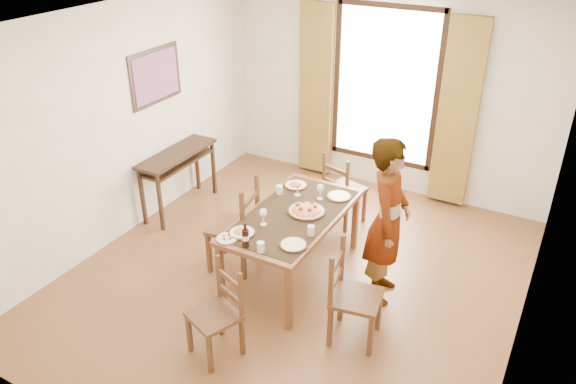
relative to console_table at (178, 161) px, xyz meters
The scene contains 22 objects.
ground 2.22m from the console_table, 16.47° to the right, with size 5.00×5.00×0.00m, color #57301B.
room_shell 2.25m from the console_table, 13.10° to the right, with size 4.60×5.10×2.74m.
console_table is the anchor object (origin of this frame).
dining_table 2.05m from the console_table, 16.13° to the right, with size 0.89×1.70×0.76m.
chair_west 1.57m from the console_table, 28.52° to the right, with size 0.54×0.54×1.06m.
chair_north 2.12m from the console_table, 18.78° to the left, with size 0.52×0.52×0.96m.
chair_south 2.75m from the console_table, 44.60° to the right, with size 0.51×0.51×0.89m.
chair_east 3.16m from the console_table, 22.03° to the right, with size 0.50×0.50×0.98m.
man 2.98m from the console_table, ahead, with size 0.52×0.70×1.74m, color gray.
plate_sw 2.07m from the console_table, 33.67° to the right, with size 0.27×0.27×0.05m, color silver, non-canonical shape.
plate_se 2.51m from the console_table, 25.81° to the right, with size 0.27×0.27×0.05m, color silver, non-canonical shape.
plate_nw 1.71m from the console_table, ahead, with size 0.27×0.27×0.05m, color silver, non-canonical shape.
plate_ne 2.24m from the console_table, ahead, with size 0.27×0.27×0.05m, color silver, non-canonical shape.
pasta_platter 2.14m from the console_table, 12.96° to the right, with size 0.40×0.40×0.10m, color red, non-canonical shape.
caprese_plate 2.10m from the console_table, 38.28° to the right, with size 0.20×0.20×0.04m, color silver, non-canonical shape.
wine_glass_a 2.04m from the console_table, 26.43° to the right, with size 0.08×0.08×0.18m, color white, non-canonical shape.
wine_glass_b 2.09m from the console_table, ahead, with size 0.08×0.08×0.18m, color white, non-canonical shape.
wine_glass_c 1.85m from the console_table, ahead, with size 0.08×0.08×0.18m, color white, non-canonical shape.
tumbler_a 2.47m from the console_table, 20.04° to the right, with size 0.07×0.07×0.10m, color silver.
tumbler_b 1.66m from the console_table, ahead, with size 0.07×0.07×0.10m, color silver.
tumbler_c 2.44m from the console_table, 32.95° to the right, with size 0.07×0.07×0.10m, color silver.
wine_bottle 2.30m from the console_table, 35.11° to the right, with size 0.07×0.07×0.25m, color black, non-canonical shape.
Camera 1 is at (2.31, -4.38, 3.69)m, focal length 35.00 mm.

